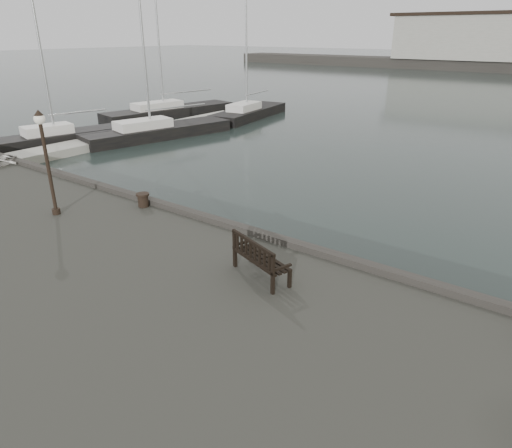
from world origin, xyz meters
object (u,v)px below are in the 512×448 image
(yacht_a, at_px, (63,141))
(yacht_c, at_px, (158,134))
(yacht_b, at_px, (170,114))
(yacht_d, at_px, (249,115))
(bench, at_px, (260,265))
(bollard_left, at_px, (143,200))
(lamp_post, at_px, (45,149))

(yacht_a, relative_size, yacht_c, 0.82)
(yacht_b, height_order, yacht_c, yacht_b)
(yacht_c, relative_size, yacht_d, 1.20)
(bench, distance_m, bollard_left, 6.19)
(lamp_post, distance_m, yacht_d, 28.01)
(bench, relative_size, bollard_left, 3.85)
(lamp_post, xyz_separation_m, yacht_a, (-15.27, 9.57, -3.45))
(bollard_left, distance_m, yacht_a, 18.63)
(bollard_left, relative_size, yacht_d, 0.04)
(lamp_post, distance_m, yacht_a, 18.35)
(yacht_c, bearing_deg, lamp_post, -38.73)
(yacht_d, bearing_deg, yacht_a, -112.46)
(yacht_c, bearing_deg, yacht_b, 143.99)
(bollard_left, distance_m, lamp_post, 3.35)
(bollard_left, relative_size, lamp_post, 0.14)
(bench, distance_m, yacht_b, 33.01)
(yacht_a, distance_m, yacht_b, 12.34)
(lamp_post, bearing_deg, yacht_b, 129.07)
(yacht_d, bearing_deg, bench, -60.99)
(yacht_a, xyz_separation_m, yacht_c, (3.56, 5.31, 0.00))
(bench, relative_size, lamp_post, 0.54)
(yacht_b, relative_size, yacht_c, 1.11)
(yacht_b, bearing_deg, bollard_left, -34.27)
(bench, relative_size, yacht_a, 0.15)
(bollard_left, bearing_deg, yacht_a, 156.40)
(lamp_post, relative_size, yacht_c, 0.23)
(bench, relative_size, yacht_c, 0.12)
(lamp_post, height_order, yacht_c, yacht_c)
(bench, height_order, lamp_post, lamp_post)
(yacht_b, bearing_deg, bench, -28.75)
(yacht_d, bearing_deg, yacht_b, -158.16)
(yacht_b, bearing_deg, yacht_d, 41.58)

